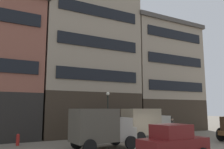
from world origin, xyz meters
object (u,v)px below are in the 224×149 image
pedestrian_officer (172,126)px  sedan_dark (173,142)px  streetlamp_curbside (108,108)px  delivery_truck_far (102,127)px  delivery_truck_near (147,123)px  fire_hydrant_curbside (18,140)px

pedestrian_officer → sedan_dark: bearing=-132.9°
streetlamp_curbside → delivery_truck_far: bearing=-121.8°
delivery_truck_near → delivery_truck_far: bearing=-158.4°
delivery_truck_near → delivery_truck_far: 5.67m
delivery_truck_near → delivery_truck_far: same height
sedan_dark → fire_hydrant_curbside: sedan_dark is taller
streetlamp_curbside → fire_hydrant_curbside: size_ratio=4.96×
delivery_truck_far → pedestrian_officer: 9.26m
delivery_truck_far → pedestrian_officer: size_ratio=2.47×
delivery_truck_far → fire_hydrant_curbside: delivery_truck_far is taller
fire_hydrant_curbside → streetlamp_curbside: bearing=2.2°
delivery_truck_far → fire_hydrant_curbside: (-4.64, 4.26, -1.00)m
fire_hydrant_curbside → pedestrian_officer: bearing=-6.1°
delivery_truck_near → sedan_dark: 7.69m
sedan_dark → delivery_truck_near: bearing=62.9°
sedan_dark → pedestrian_officer: size_ratio=2.11×
sedan_dark → pedestrian_officer: (7.03, 7.56, 0.07)m
delivery_truck_far → fire_hydrant_curbside: size_ratio=5.34×
delivery_truck_near → fire_hydrant_curbside: size_ratio=5.27×
delivery_truck_near → pedestrian_officer: delivery_truck_near is taller
sedan_dark → pedestrian_officer: 10.32m
pedestrian_officer → delivery_truck_far: bearing=-162.3°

